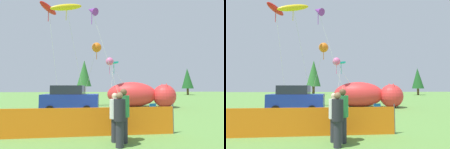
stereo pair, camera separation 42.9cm
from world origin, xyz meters
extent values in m
plane|color=#609342|center=(0.00, 0.00, 0.00)|extent=(120.00, 120.00, 0.00)
cube|color=navy|center=(-2.41, 2.51, 0.83)|extent=(4.39, 2.02, 1.13)
cube|color=#1E232D|center=(-2.62, 2.53, 1.73)|extent=(2.45, 1.77, 0.68)
cylinder|color=black|center=(-1.03, 3.30, 0.31)|extent=(0.63, 0.28, 0.61)
cylinder|color=black|center=(-1.13, 1.57, 0.31)|extent=(0.63, 0.28, 0.61)
cylinder|color=black|center=(-3.69, 3.46, 0.31)|extent=(0.63, 0.28, 0.61)
cylinder|color=black|center=(-3.79, 1.72, 0.31)|extent=(0.63, 0.28, 0.61)
cube|color=#1959A5|center=(2.92, -0.59, 0.43)|extent=(0.74, 0.74, 0.03)
cube|color=#1959A5|center=(3.03, -0.83, 0.68)|extent=(0.49, 0.25, 0.50)
cylinder|color=#A5A5AD|center=(2.61, -0.48, 0.22)|extent=(0.02, 0.02, 0.43)
cylinder|color=#A5A5AD|center=(3.04, -0.28, 0.22)|extent=(0.02, 0.02, 0.43)
cylinder|color=#A5A5AD|center=(2.81, -0.91, 0.22)|extent=(0.02, 0.02, 0.43)
cylinder|color=#A5A5AD|center=(3.23, -0.71, 0.22)|extent=(0.02, 0.02, 0.43)
ellipsoid|color=red|center=(3.07, 5.79, 1.23)|extent=(5.34, 3.59, 2.45)
ellipsoid|color=yellow|center=(3.07, 5.79, 0.67)|extent=(3.49, 2.56, 1.10)
sphere|color=red|center=(6.15, 5.00, 1.10)|extent=(2.21, 2.21, 2.21)
cone|color=red|center=(6.15, 5.55, 1.98)|extent=(0.62, 0.62, 0.66)
cone|color=red|center=(6.15, 4.45, 1.98)|extent=(0.62, 0.62, 0.66)
cube|color=orange|center=(-0.84, -4.35, 0.56)|extent=(7.20, 0.21, 1.12)
cylinder|color=#4C4C51|center=(2.76, -4.26, 0.62)|extent=(0.05, 0.05, 1.23)
cylinder|color=#2D2D38|center=(0.19, -5.14, 0.41)|extent=(0.26, 0.26, 0.82)
cylinder|color=silver|center=(0.19, -5.14, 1.17)|extent=(0.38, 0.38, 0.69)
sphere|color=beige|center=(0.19, -5.14, 1.62)|extent=(0.22, 0.22, 0.22)
cylinder|color=#2D2D38|center=(0.28, -5.72, 0.42)|extent=(0.26, 0.26, 0.84)
cylinder|color=#26262D|center=(0.28, -5.72, 1.19)|extent=(0.39, 0.39, 0.70)
sphere|color=#8C6647|center=(0.28, -5.72, 1.66)|extent=(0.23, 0.23, 0.23)
cylinder|color=#2D2D38|center=(0.49, -5.25, 0.45)|extent=(0.28, 0.28, 0.90)
cylinder|color=#338C4C|center=(0.49, -5.25, 1.27)|extent=(0.41, 0.41, 0.75)
sphere|color=brown|center=(0.49, -5.25, 1.76)|extent=(0.24, 0.24, 0.24)
cylinder|color=silver|center=(-1.16, 6.93, 3.09)|extent=(1.55, 0.25, 6.20)
sphere|color=orange|center=(-0.40, 7.05, 6.19)|extent=(1.03, 1.03, 1.03)
cylinder|color=orange|center=(-0.40, 7.05, 5.49)|extent=(0.06, 0.06, 1.20)
cylinder|color=silver|center=(1.25, 7.27, 2.37)|extent=(0.71, 2.20, 4.76)
cube|color=#19B2B2|center=(1.59, 8.36, 4.75)|extent=(0.97, 0.96, 0.27)
cylinder|color=#19B2B2|center=(1.59, 8.36, 4.05)|extent=(0.06, 0.06, 1.20)
cylinder|color=silver|center=(2.33, 6.38, 2.32)|extent=(2.76, 0.42, 4.65)
sphere|color=pink|center=(0.96, 6.58, 4.63)|extent=(0.82, 0.82, 0.82)
cylinder|color=pink|center=(0.96, 6.58, 3.93)|extent=(0.06, 0.06, 1.20)
cylinder|color=silver|center=(-4.52, 5.73, 4.84)|extent=(1.29, 0.05, 9.68)
ellipsoid|color=red|center=(-5.16, 5.72, 9.67)|extent=(1.46, 3.05, 0.81)
cylinder|color=red|center=(-5.16, 5.72, 8.97)|extent=(0.06, 0.06, 1.20)
cylinder|color=silver|center=(0.50, 3.90, 4.53)|extent=(2.80, 1.03, 9.06)
cone|color=purple|center=(-0.89, 4.40, 9.05)|extent=(1.42, 1.44, 1.16)
cylinder|color=purple|center=(-0.89, 4.40, 8.35)|extent=(0.06, 0.06, 1.20)
cylinder|color=silver|center=(-2.41, 5.79, 4.87)|extent=(1.99, 0.73, 9.75)
ellipsoid|color=yellow|center=(-3.39, 5.44, 9.75)|extent=(3.20, 1.49, 1.37)
cylinder|color=yellow|center=(-3.39, 5.44, 9.05)|extent=(0.06, 0.06, 1.20)
cylinder|color=brown|center=(22.92, 31.07, 0.81)|extent=(0.52, 0.52, 1.61)
cone|color=#1E5623|center=(22.92, 31.07, 4.19)|extent=(2.84, 2.84, 5.16)
cylinder|color=brown|center=(-3.47, 34.81, 1.08)|extent=(0.69, 0.69, 2.15)
cone|color=#2D6B2D|center=(-3.47, 34.81, 5.59)|extent=(3.79, 3.79, 6.89)
camera|label=1|loc=(-0.52, -11.44, 1.94)|focal=28.00mm
camera|label=2|loc=(-0.09, -11.48, 1.94)|focal=28.00mm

